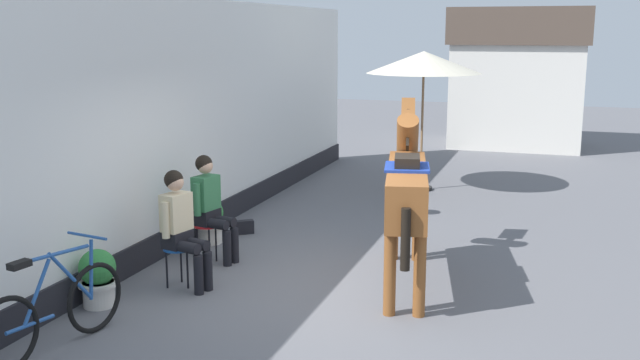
{
  "coord_description": "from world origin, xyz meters",
  "views": [
    {
      "loc": [
        2.53,
        -7.63,
        2.96
      ],
      "look_at": [
        -0.4,
        1.2,
        1.05
      ],
      "focal_mm": 41.17,
      "sensor_mm": 36.0,
      "label": 1
    }
  ],
  "objects": [
    {
      "name": "ground_plane",
      "position": [
        0.0,
        3.0,
        0.0
      ],
      "size": [
        40.0,
        40.0,
        0.0
      ],
      "primitive_type": "plane",
      "color": "slate"
    },
    {
      "name": "pub_facade_wall",
      "position": [
        -2.55,
        1.5,
        1.54
      ],
      "size": [
        0.34,
        14.0,
        3.4
      ],
      "color": "white",
      "rests_on": "ground_plane"
    },
    {
      "name": "distant_cottage",
      "position": [
        1.4,
        11.89,
        1.8
      ],
      "size": [
        3.4,
        2.6,
        3.5
      ],
      "color": "silver",
      "rests_on": "ground_plane"
    },
    {
      "name": "seated_visitor_near",
      "position": [
        -1.57,
        -0.39,
        0.78
      ],
      "size": [
        0.61,
        0.48,
        1.39
      ],
      "color": "#194C99",
      "rests_on": "ground_plane"
    },
    {
      "name": "seated_visitor_far",
      "position": [
        -1.71,
        0.65,
        0.78
      ],
      "size": [
        0.61,
        0.48,
        1.39
      ],
      "color": "red",
      "rests_on": "ground_plane"
    },
    {
      "name": "saddled_horse_center",
      "position": [
        0.85,
        0.65,
        1.16
      ],
      "size": [
        0.89,
        2.96,
        2.06
      ],
      "color": "brown",
      "rests_on": "ground_plane"
    },
    {
      "name": "flower_planter_near",
      "position": [
        -2.14,
        -1.21,
        0.33
      ],
      "size": [
        0.43,
        0.43,
        0.64
      ],
      "color": "beige",
      "rests_on": "ground_plane"
    },
    {
      "name": "flower_planter_far",
      "position": [
        -2.1,
        1.36,
        0.33
      ],
      "size": [
        0.43,
        0.43,
        0.64
      ],
      "color": "beige",
      "rests_on": "ground_plane"
    },
    {
      "name": "leaning_bicycle",
      "position": [
        -1.85,
        -2.32,
        0.4
      ],
      "size": [
        0.5,
        1.74,
        1.02
      ],
      "color": "black",
      "rests_on": "ground_plane"
    },
    {
      "name": "cafe_parasol",
      "position": [
        0.07,
        5.79,
        2.36
      ],
      "size": [
        2.1,
        2.1,
        2.58
      ],
      "color": "black",
      "rests_on": "ground_plane"
    },
    {
      "name": "spare_stool_white",
      "position": [
        0.23,
        3.84,
        0.4
      ],
      "size": [
        0.32,
        0.32,
        0.46
      ],
      "color": "white",
      "rests_on": "ground_plane"
    },
    {
      "name": "satchel_bag",
      "position": [
        -1.83,
        1.95,
        0.1
      ],
      "size": [
        0.3,
        0.26,
        0.2
      ],
      "primitive_type": "cube",
      "rotation": [
        0.0,
        0.0,
        3.77
      ],
      "color": "black",
      "rests_on": "ground_plane"
    }
  ]
}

